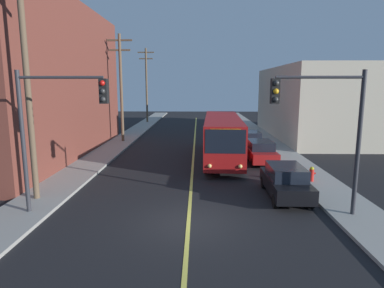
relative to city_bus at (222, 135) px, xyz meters
name	(u,v)px	position (x,y,z in m)	size (l,w,h in m)	color
ground_plane	(189,223)	(-2.20, -12.07, -1.82)	(120.00, 120.00, 0.00)	black
sidewalk_left	(91,164)	(-9.45, -2.07, -1.74)	(2.50, 90.00, 0.15)	gray
sidewalk_right	(296,165)	(5.05, -2.07, -1.74)	(2.50, 90.00, 0.15)	gray
lane_stripe_center	(194,151)	(-2.20, 2.93, -1.81)	(0.16, 60.00, 0.01)	#D8CC4C
building_left_brick	(20,81)	(-15.69, 1.04, 4.08)	(10.00, 21.22, 11.80)	brown
building_right_warehouse	(330,103)	(12.29, 11.33, 1.92)	(12.00, 18.49, 7.48)	beige
city_bus	(222,135)	(0.00, 0.00, 0.00)	(3.06, 12.24, 3.20)	maroon
parked_car_black	(286,181)	(2.55, -8.79, -0.98)	(1.87, 4.42, 1.62)	black
parked_car_red	(260,151)	(2.68, -1.19, -0.98)	(1.89, 4.43, 1.62)	maroon
parked_car_white	(250,140)	(2.69, 3.74, -0.98)	(1.86, 4.42, 1.62)	silver
utility_pole_near	(26,74)	(-9.64, -9.58, 4.23)	(2.40, 0.28, 10.76)	brown
utility_pole_mid	(121,83)	(-9.29, 7.47, 3.94)	(2.40, 0.28, 10.21)	brown
utility_pole_far	(146,82)	(-9.55, 25.07, 4.25)	(2.40, 0.28, 10.81)	brown
traffic_signal_left_corner	(58,116)	(-7.61, -11.30, 2.49)	(3.75, 0.48, 6.00)	#2D2D33
traffic_signal_right_corner	(323,116)	(3.21, -11.35, 2.49)	(3.75, 0.48, 6.00)	#2D2D33
fire_hydrant	(312,174)	(4.65, -6.40, -1.23)	(0.44, 0.26, 0.84)	red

